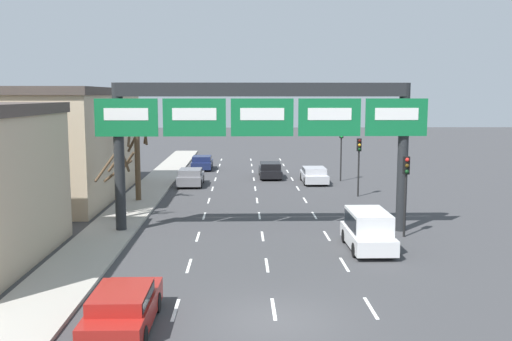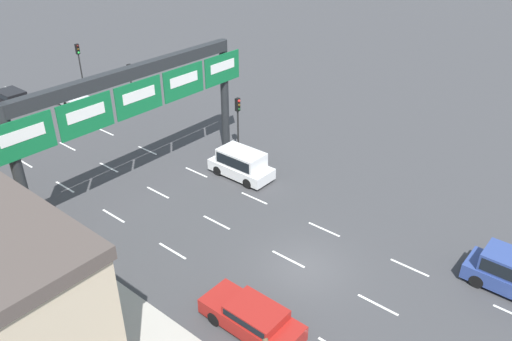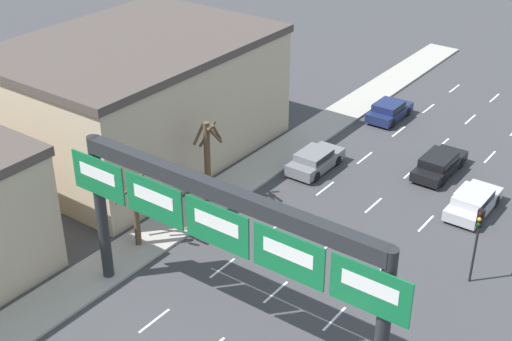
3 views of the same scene
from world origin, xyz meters
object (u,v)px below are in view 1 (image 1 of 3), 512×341
at_px(sign_gantry, 262,119).
at_px(car_navy, 202,162).
at_px(traffic_light_far_end, 359,155).
at_px(tree_bare_second, 118,179).
at_px(car_grey, 191,176).
at_px(car_red, 123,307).
at_px(car_silver, 314,174).
at_px(traffic_light_mid_block, 406,179).
at_px(tree_bare_closest, 138,157).
at_px(car_black, 270,169).
at_px(suv_white, 368,228).
at_px(traffic_light_near_gantry, 341,143).

xyz_separation_m(sign_gantry, car_navy, (-4.87, 25.45, -5.21)).
bearing_deg(traffic_light_far_end, tree_bare_second, -154.52).
xyz_separation_m(car_grey, traffic_light_far_end, (12.34, -5.30, 2.25)).
relative_size(car_red, car_navy, 1.12).
distance_m(car_red, car_grey, 28.30).
distance_m(car_silver, traffic_light_mid_block, 18.28).
height_order(traffic_light_far_end, tree_bare_closest, tree_bare_closest).
height_order(traffic_light_mid_block, tree_bare_closest, tree_bare_closest).
relative_size(sign_gantry, tree_bare_second, 3.86).
relative_size(car_black, traffic_light_far_end, 1.16).
xyz_separation_m(sign_gantry, car_silver, (4.89, 16.68, -5.23)).
bearing_deg(car_grey, tree_bare_second, -103.51).
height_order(car_grey, tree_bare_closest, tree_bare_closest).
distance_m(traffic_light_far_end, tree_bare_closest, 15.32).
bearing_deg(tree_bare_second, tree_bare_closest, 88.47).
height_order(car_red, suv_white, suv_white).
bearing_deg(car_navy, traffic_light_far_end, -51.26).
bearing_deg(tree_bare_second, car_black, 60.30).
distance_m(sign_gantry, tree_bare_second, 9.39).
height_order(car_navy, traffic_light_far_end, traffic_light_far_end).
bearing_deg(car_red, traffic_light_mid_block, 43.52).
relative_size(car_silver, tree_bare_second, 1.03).
bearing_deg(car_black, traffic_light_near_gantry, -20.39).
distance_m(traffic_light_far_end, tree_bare_second, 17.05).
distance_m(sign_gantry, traffic_light_far_end, 12.98).
height_order(traffic_light_mid_block, traffic_light_far_end, traffic_light_far_end).
bearing_deg(tree_bare_second, car_navy, 81.69).
distance_m(sign_gantry, car_navy, 26.43).
height_order(car_silver, traffic_light_mid_block, traffic_light_mid_block).
bearing_deg(car_navy, traffic_light_near_gantry, -32.65).
bearing_deg(car_grey, car_navy, 88.60).
distance_m(car_black, traffic_light_near_gantry, 6.69).
bearing_deg(traffic_light_mid_block, traffic_light_near_gantry, 89.82).
bearing_deg(traffic_light_far_end, sign_gantry, -124.92).
xyz_separation_m(suv_white, car_navy, (-9.68, 29.12, -0.29)).
xyz_separation_m(car_red, traffic_light_mid_block, (11.90, 11.30, 2.24)).
height_order(suv_white, car_silver, suv_white).
height_order(suv_white, tree_bare_second, tree_bare_second).
xyz_separation_m(car_black, traffic_light_far_end, (5.79, -9.48, 2.25)).
height_order(car_grey, traffic_light_far_end, traffic_light_far_end).
height_order(car_silver, tree_bare_second, tree_bare_second).
distance_m(sign_gantry, car_silver, 18.15).
height_order(car_black, traffic_light_far_end, traffic_light_far_end).
bearing_deg(traffic_light_near_gantry, car_red, -111.54).
height_order(sign_gantry, traffic_light_far_end, sign_gantry).
bearing_deg(car_grey, suv_white, -62.85).
distance_m(car_red, traffic_light_far_end, 26.00).
height_order(traffic_light_near_gantry, tree_bare_second, tree_bare_second).
bearing_deg(car_red, car_grey, 90.82).
relative_size(car_red, car_silver, 1.01).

